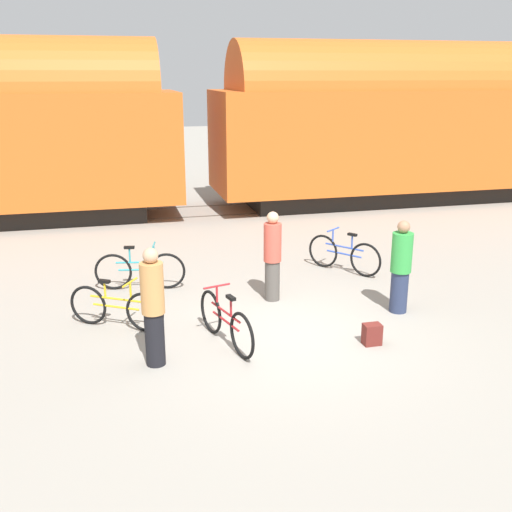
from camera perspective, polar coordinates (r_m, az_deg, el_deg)
The scene contains 12 objects.
ground_plane at distance 9.94m, azimuth 2.95°, elevation -7.41°, with size 80.00×80.00×0.00m, color gray.
freight_train at distance 18.28m, azimuth -5.67°, elevation 12.34°, with size 28.32×3.12×5.09m.
rail_near at distance 17.99m, azimuth -5.09°, elevation 3.79°, with size 40.32×0.07×0.01m, color #4C4238.
rail_far at distance 19.37m, azimuth -5.76°, elevation 4.73°, with size 40.32×0.07×0.01m, color #4C4238.
bicycle_yellow at distance 10.28m, azimuth -13.19°, elevation -4.79°, with size 1.52×0.96×0.86m.
bicycle_maroon at distance 9.43m, azimuth -2.91°, elevation -6.29°, with size 0.57×1.74×0.90m.
bicycle_teal at distance 12.00m, azimuth -10.98°, elevation -1.36°, with size 1.76×0.48×0.91m.
bicycle_blue at distance 12.96m, azimuth 8.36°, elevation 0.15°, with size 1.11×1.45×0.91m.
person_in_tan at distance 8.72m, azimuth -9.76°, elevation -4.83°, with size 0.34×0.34×1.79m.
person_in_green at distance 10.84m, azimuth 13.62°, elevation -1.04°, with size 0.37×0.37×1.68m.
person_in_red at distance 11.09m, azimuth 1.58°, elevation -0.02°, with size 0.33×0.33×1.70m.
backpack at distance 9.68m, azimuth 10.99°, elevation -7.33°, with size 0.28×0.20×0.34m.
Camera 1 is at (-2.68, -8.65, 4.11)m, focal length 42.00 mm.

